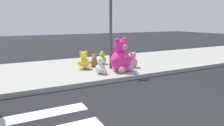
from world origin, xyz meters
TOP-DOWN VIEW (x-y plane):
  - ground_plane at (0.00, 0.00)m, footprint 60.00×60.00m
  - sidewalk at (0.00, 5.20)m, footprint 28.00×4.40m
  - sign_pole at (1.00, 4.40)m, footprint 0.56×0.11m
  - plush_pink_large at (1.15, 3.81)m, footprint 0.98×0.90m
  - plush_yellow at (-0.00, 4.83)m, footprint 0.56×0.51m
  - plush_brown at (0.53, 5.03)m, footprint 0.39×0.40m
  - plush_white at (0.29, 3.80)m, footprint 0.43×0.42m
  - plush_lime at (1.06, 5.40)m, footprint 0.40×0.44m
  - plush_red at (1.41, 4.87)m, footprint 0.47×0.46m
  - plush_tan at (1.91, 4.18)m, footprint 0.51×0.45m

SIDE VIEW (x-z plane):
  - ground_plane at x=0.00m, z-range 0.00..0.00m
  - sidewalk at x=0.00m, z-range 0.00..0.15m
  - plush_brown at x=0.53m, z-range 0.09..0.65m
  - plush_lime at x=1.06m, z-range 0.09..0.67m
  - plush_white at x=0.29m, z-range 0.09..0.69m
  - plush_red at x=1.41m, z-range 0.09..0.73m
  - plush_tan at x=1.91m, z-range 0.08..0.74m
  - plush_yellow at x=0.00m, z-range 0.08..0.81m
  - plush_pink_large at x=1.15m, z-range 0.02..1.31m
  - sign_pole at x=1.00m, z-range 0.25..3.45m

